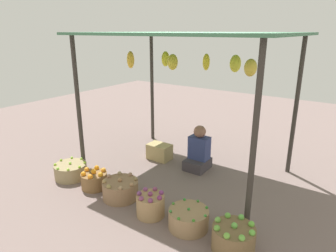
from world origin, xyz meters
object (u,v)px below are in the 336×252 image
at_px(basket_purple_onions, 150,205).
at_px(basket_potatoes, 120,189).
at_px(basket_limes, 71,171).
at_px(basket_green_chilies, 189,219).
at_px(basket_green_apples, 233,238).
at_px(wooden_crate_near_vendor, 159,152).
at_px(basket_oranges, 94,180).
at_px(vendor_person, 199,152).

bearing_deg(basket_purple_onions, basket_potatoes, 171.33).
height_order(basket_potatoes, basket_purple_onions, basket_purple_onions).
xyz_separation_m(basket_limes, basket_green_chilies, (2.27, -0.03, 0.00)).
bearing_deg(basket_purple_onions, basket_green_chilies, 6.68).
distance_m(basket_potatoes, basket_green_apples, 1.77).
bearing_deg(basket_potatoes, basket_purple_onions, -8.67).
xyz_separation_m(basket_limes, basket_purple_onions, (1.73, -0.09, 0.03)).
distance_m(basket_green_chilies, wooden_crate_near_vendor, 2.10).
bearing_deg(basket_oranges, basket_limes, 179.12).
distance_m(vendor_person, basket_limes, 2.16).
xyz_separation_m(basket_potatoes, basket_green_chilies, (1.16, -0.03, -0.01)).
relative_size(vendor_person, basket_limes, 1.50).
relative_size(basket_purple_onions, basket_green_chilies, 0.75).
xyz_separation_m(basket_green_chilies, basket_green_apples, (0.60, -0.05, 0.03)).
relative_size(vendor_person, basket_purple_onions, 2.11).
height_order(basket_purple_onions, wooden_crate_near_vendor, basket_purple_onions).
height_order(vendor_person, basket_purple_onions, vendor_person).
xyz_separation_m(vendor_person, basket_green_chilies, (0.72, -1.52, -0.18)).
distance_m(vendor_person, basket_oranges, 1.80).
distance_m(basket_oranges, basket_green_chilies, 1.70).
height_order(vendor_person, basket_green_apples, vendor_person).
bearing_deg(basket_oranges, vendor_person, 56.82).
bearing_deg(wooden_crate_near_vendor, basket_green_chilies, -43.93).
height_order(vendor_person, basket_limes, vendor_person).
xyz_separation_m(vendor_person, basket_oranges, (-0.98, -1.50, -0.17)).
xyz_separation_m(basket_limes, basket_potatoes, (1.10, 0.00, 0.02)).
bearing_deg(basket_green_chilies, wooden_crate_near_vendor, 136.07).
bearing_deg(vendor_person, basket_green_apples, -49.99).
relative_size(basket_potatoes, basket_green_chilies, 1.04).
xyz_separation_m(basket_potatoes, wooden_crate_near_vendor, (-0.35, 1.42, 0.01)).
relative_size(basket_oranges, wooden_crate_near_vendor, 0.93).
distance_m(vendor_person, basket_green_chilies, 1.69).
height_order(basket_limes, wooden_crate_near_vendor, wooden_crate_near_vendor).
relative_size(basket_oranges, basket_potatoes, 0.77).
bearing_deg(basket_green_chilies, basket_potatoes, 178.43).
distance_m(basket_potatoes, wooden_crate_near_vendor, 1.47).
relative_size(basket_limes, basket_green_apples, 1.09).
bearing_deg(basket_green_chilies, vendor_person, 115.24).
bearing_deg(basket_green_chilies, basket_oranges, 179.37).
relative_size(basket_oranges, basket_green_chilies, 0.80).
bearing_deg(basket_purple_onions, wooden_crate_near_vendor, 122.63).
bearing_deg(basket_potatoes, basket_oranges, -178.60).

